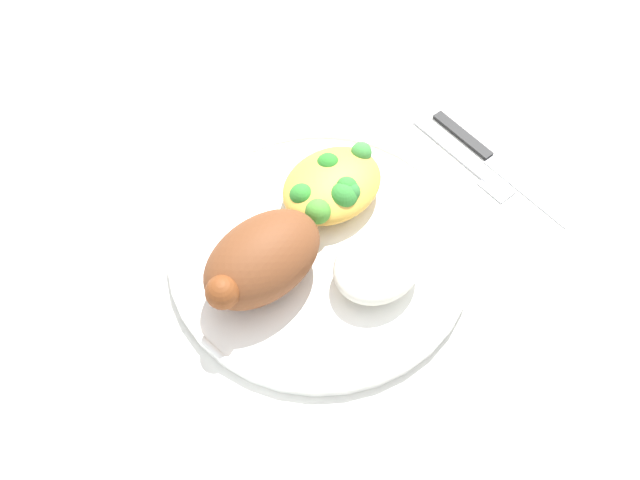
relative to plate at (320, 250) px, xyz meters
The scene contains 8 objects.
ground_plane 0.01m from the plate, ahead, with size 2.00×2.00×0.00m, color silver.
plate is the anchor object (origin of this frame).
roasted_chicken 0.07m from the plate, ahead, with size 0.12×0.08×0.06m.
rice_pile 0.07m from the plate, 105.05° to the left, with size 0.09×0.07×0.04m, color silver.
mac_cheese_with_broccoli 0.06m from the plate, 144.46° to the right, with size 0.11×0.08×0.04m.
fork 0.19m from the plate, behind, with size 0.02×0.14×0.01m.
knife 0.22m from the plate, behind, with size 0.03×0.19×0.01m.
water_glass 0.24m from the plate, 24.83° to the left, with size 0.07×0.07×0.10m, color silver.
Camera 1 is at (0.24, 0.26, 0.56)m, focal length 38.33 mm.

